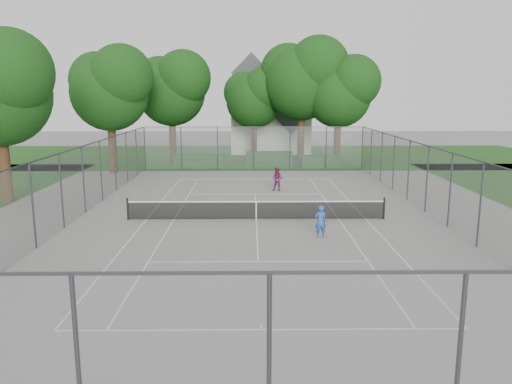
{
  "coord_description": "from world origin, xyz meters",
  "views": [
    {
      "loc": [
        -0.29,
        -24.17,
        6.16
      ],
      "look_at": [
        0.0,
        1.0,
        1.2
      ],
      "focal_mm": 35.0,
      "sensor_mm": 36.0,
      "label": 1
    }
  ],
  "objects_px": {
    "house": "(270,113)",
    "woman_player": "(278,179)",
    "tennis_net": "(256,209)",
    "girl_player": "(320,221)"
  },
  "relations": [
    {
      "from": "woman_player",
      "to": "girl_player",
      "type": "bearing_deg",
      "value": -65.3
    },
    {
      "from": "tennis_net",
      "to": "girl_player",
      "type": "xyz_separation_m",
      "value": [
        2.76,
        -3.17,
        0.2
      ]
    },
    {
      "from": "house",
      "to": "woman_player",
      "type": "xyz_separation_m",
      "value": [
        -0.41,
        -22.41,
        -3.35
      ]
    },
    {
      "from": "girl_player",
      "to": "woman_player",
      "type": "height_order",
      "value": "woman_player"
    },
    {
      "from": "girl_player",
      "to": "tennis_net",
      "type": "bearing_deg",
      "value": -58.0
    },
    {
      "from": "tennis_net",
      "to": "woman_player",
      "type": "height_order",
      "value": "woman_player"
    },
    {
      "from": "tennis_net",
      "to": "girl_player",
      "type": "bearing_deg",
      "value": -48.92
    },
    {
      "from": "tennis_net",
      "to": "house",
      "type": "height_order",
      "value": "house"
    },
    {
      "from": "house",
      "to": "girl_player",
      "type": "distance_m",
      "value": 33.18
    },
    {
      "from": "house",
      "to": "woman_player",
      "type": "bearing_deg",
      "value": -91.04
    }
  ]
}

